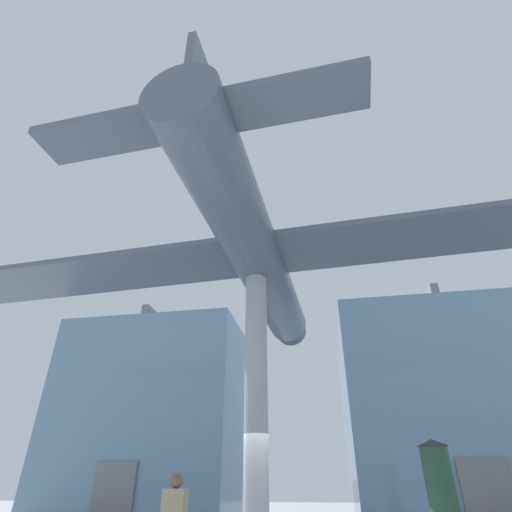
{
  "coord_description": "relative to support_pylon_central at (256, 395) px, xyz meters",
  "views": [
    {
      "loc": [
        1.91,
        -10.7,
        1.34
      ],
      "look_at": [
        0.0,
        0.0,
        7.67
      ],
      "focal_mm": 28.0,
      "sensor_mm": 36.0,
      "label": 1
    }
  ],
  "objects": [
    {
      "name": "glass_pavilion_right",
      "position": [
        7.13,
        12.18,
        1.08
      ],
      "size": [
        8.96,
        10.63,
        9.6
      ],
      "color": "#60849E",
      "rests_on": "ground_plane"
    },
    {
      "name": "support_pylon_central",
      "position": [
        0.0,
        0.0,
        0.0
      ],
      "size": [
        0.62,
        0.62,
        6.87
      ],
      "color": "#999EA3",
      "rests_on": "ground_plane"
    },
    {
      "name": "info_kiosk",
      "position": [
        4.46,
        1.54,
        -2.17
      ],
      "size": [
        0.81,
        0.81,
        2.47
      ],
      "color": "#234733",
      "rests_on": "ground_plane"
    },
    {
      "name": "glass_pavilion_left",
      "position": [
        -7.13,
        12.18,
        1.08
      ],
      "size": [
        8.96,
        10.63,
        9.6
      ],
      "color": "#60849E",
      "rests_on": "ground_plane"
    },
    {
      "name": "suspended_airplane",
      "position": [
        0.0,
        0.08,
        4.25
      ],
      "size": [
        21.7,
        13.85,
        3.01
      ],
      "rotation": [
        0.0,
        0.0,
        -0.06
      ],
      "color": "#4C5666",
      "rests_on": "support_pylon_central"
    }
  ]
}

